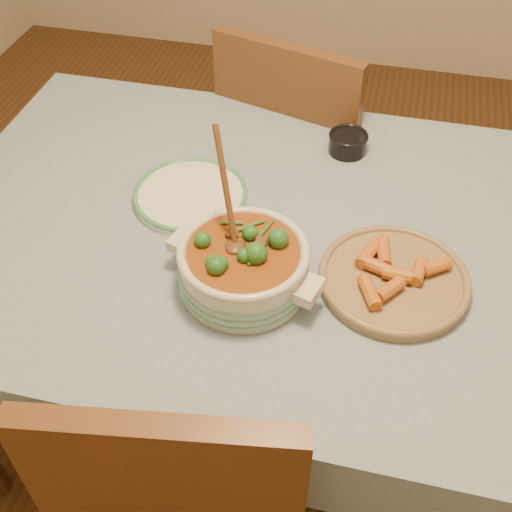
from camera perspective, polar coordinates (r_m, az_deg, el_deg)
The scene contains 7 objects.
floor at distance 2.06m, azimuth 2.12°, elevation -13.43°, with size 4.50×4.50×0.00m, color #412A12.
dining_table at distance 1.53m, azimuth 2.77°, elevation -0.31°, with size 1.68×1.08×0.76m.
stew_casserole at distance 1.30m, azimuth -1.13°, elevation -0.68°, with size 0.34×0.32×0.32m.
white_plate at distance 1.55m, azimuth -5.83°, elevation 5.43°, with size 0.31×0.31×0.02m.
condiment_bowl at distance 1.71m, azimuth 8.18°, elevation 10.03°, with size 0.12×0.12×0.05m.
fried_plate at distance 1.37m, azimuth 12.17°, elevation -1.89°, with size 0.37×0.37×0.05m.
chair_far at distance 2.08m, azimuth 3.91°, elevation 9.21°, with size 0.55×0.55×0.95m.
Camera 1 is at (0.18, -1.06, 1.75)m, focal length 45.00 mm.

